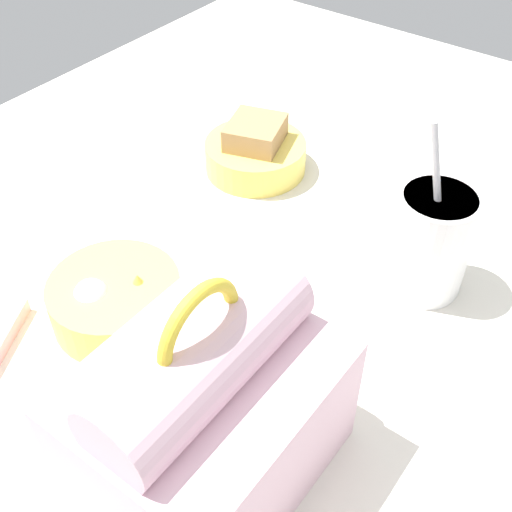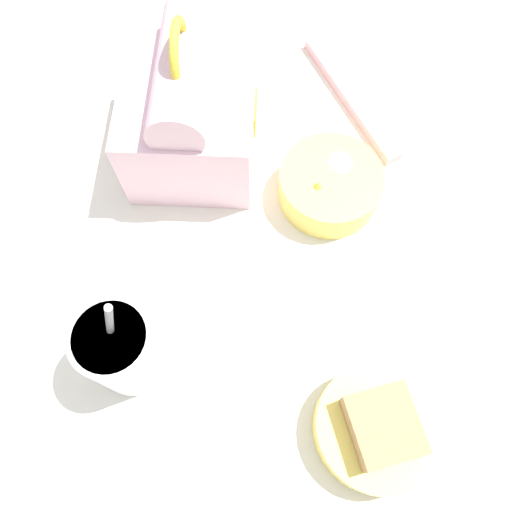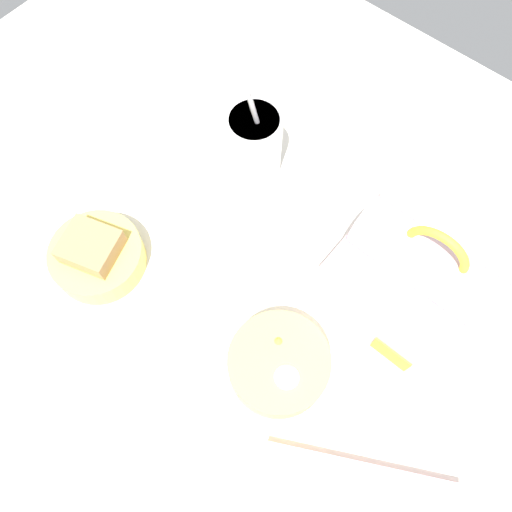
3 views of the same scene
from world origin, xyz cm
name	(u,v)px [view 1 (image 1 of 3)]	position (x,y,z in cm)	size (l,w,h in cm)	color
desk_surface	(252,307)	(0.00, 0.00, 1.00)	(140.00, 110.00, 2.00)	silver
lunch_bag	(207,411)	(16.88, 8.50, 9.51)	(19.13, 16.00, 20.60)	beige
soup_cup	(431,240)	(-12.96, 12.88, 8.04)	(8.16, 8.16, 19.33)	white
bento_bowl_sandwich	(255,152)	(-19.31, -14.09, 4.61)	(13.09, 13.09, 7.00)	#EFD65B
bento_bowl_snacks	(116,299)	(9.93, -9.44, 4.55)	(13.12, 13.12, 5.86)	#EFD65B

